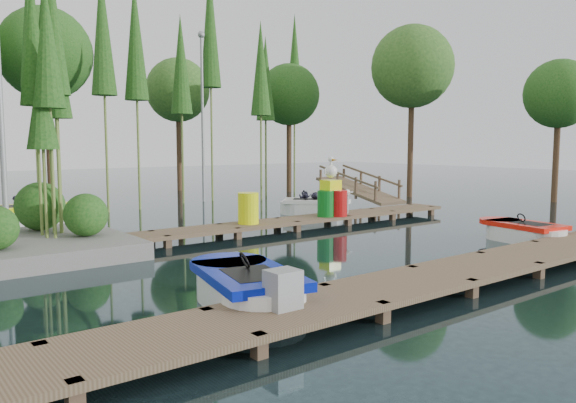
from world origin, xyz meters
TOP-DOWN VIEW (x-y plane):
  - ground_plane at (0.00, 0.00)m, footprint 90.00×90.00m
  - near_dock at (0.00, -4.50)m, footprint 18.00×1.50m
  - far_dock at (1.00, 2.50)m, footprint 15.00×1.20m
  - tree_screen at (-2.04, 10.60)m, footprint 34.42×18.53m
  - lamp_rear at (4.00, 11.00)m, footprint 0.30×0.30m
  - ramp at (9.00, 6.50)m, footprint 1.50×3.94m
  - boat_blue at (-3.26, -3.31)m, footprint 1.86×3.02m
  - boat_red at (5.60, -2.86)m, footprint 1.41×2.53m
  - boat_yellow_far at (-3.71, 8.43)m, footprint 2.87×1.39m
  - boat_white_far at (5.00, 4.84)m, footprint 2.65×2.58m
  - utility_cabinet at (-3.47, -4.50)m, footprint 0.44×0.37m
  - yellow_barrel at (0.65, 2.50)m, footprint 0.58×0.58m
  - drum_cluster at (3.67, 2.35)m, footprint 1.07×0.98m
  - seagull_post at (4.45, 2.50)m, footprint 0.48×0.26m

SIDE VIEW (x-z plane):
  - ground_plane at x=0.00m, z-range 0.00..0.00m
  - far_dock at x=1.00m, z-range -0.02..0.48m
  - boat_red at x=5.60m, z-range -0.17..0.64m
  - near_dock at x=0.00m, z-range -0.02..0.48m
  - boat_white_far at x=5.00m, z-range -0.33..0.87m
  - boat_blue at x=-3.26m, z-range -0.20..0.74m
  - boat_yellow_far at x=-3.71m, z-range -0.41..1.00m
  - utility_cabinet at x=-3.47m, z-range 0.30..0.84m
  - ramp at x=9.00m, z-range -0.16..1.33m
  - yellow_barrel at x=0.65m, z-range 0.30..1.17m
  - seagull_post at x=4.45m, z-range 0.43..1.20m
  - drum_cluster at x=3.67m, z-range -0.08..1.76m
  - lamp_rear at x=4.00m, z-range 0.64..7.89m
  - tree_screen at x=-2.04m, z-range 0.96..11.27m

